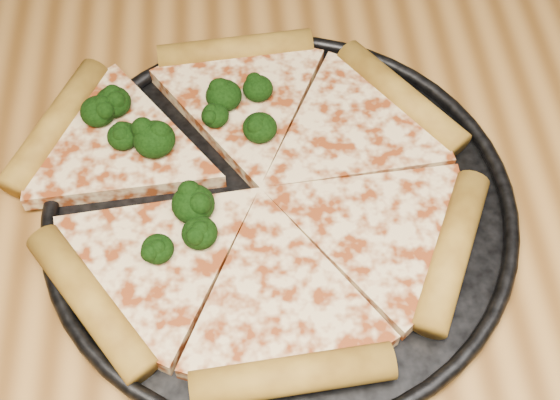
{
  "coord_description": "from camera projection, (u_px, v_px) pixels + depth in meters",
  "views": [
    {
      "loc": [
        -0.02,
        -0.19,
        1.26
      ],
      "look_at": [
        0.0,
        0.13,
        0.77
      ],
      "focal_mm": 48.36,
      "sensor_mm": 36.0,
      "label": 1
    }
  ],
  "objects": [
    {
      "name": "broccoli_florets",
      "position": [
        178.0,
        142.0,
        0.61
      ],
      "size": [
        0.16,
        0.18,
        0.03
      ],
      "color": "black",
      "rests_on": "pizza"
    },
    {
      "name": "pizza",
      "position": [
        254.0,
        188.0,
        0.59
      ],
      "size": [
        0.39,
        0.35,
        0.03
      ],
      "rotation": [
        0.0,
        0.0,
        0.08
      ],
      "color": "#DDBE87",
      "rests_on": "pizza_pan"
    },
    {
      "name": "pizza_pan",
      "position": [
        280.0,
        206.0,
        0.6
      ],
      "size": [
        0.37,
        0.37,
        0.02
      ],
      "color": "black",
      "rests_on": "dining_table"
    }
  ]
}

